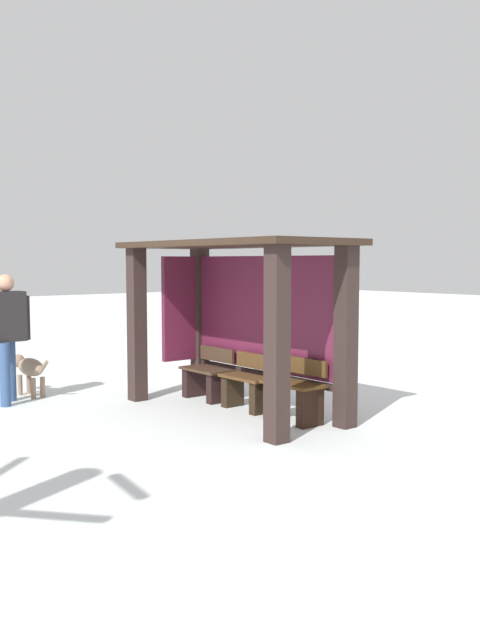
{
  "coord_description": "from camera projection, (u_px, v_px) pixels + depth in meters",
  "views": [
    {
      "loc": [
        6.79,
        -5.39,
        1.94
      ],
      "look_at": [
        0.26,
        -0.08,
        1.22
      ],
      "focal_mm": 38.44,
      "sensor_mm": 36.0,
      "label": 1
    }
  ],
  "objects": [
    {
      "name": "bench_center_inside",
      "position": [
        248.0,
        386.0,
        8.94
      ],
      "size": [
        0.78,
        0.35,
        0.73
      ],
      "color": "#53361C",
      "rests_on": "ground"
    },
    {
      "name": "person_walking",
      "position": [
        7.0,
        327.0,
        9.26
      ],
      "size": [
        0.46,
        0.67,
        1.77
      ],
      "color": "#282527",
      "rests_on": "ground"
    },
    {
      "name": "bench_left_inside",
      "position": [
        208.0,
        378.0,
        9.63
      ],
      "size": [
        0.78,
        0.42,
        0.72
      ],
      "color": "#443021",
      "rests_on": "ground"
    },
    {
      "name": "dog",
      "position": [
        29.0,
        368.0,
        9.87
      ],
      "size": [
        0.96,
        0.29,
        0.57
      ],
      "color": "#90765F",
      "rests_on": "ground"
    },
    {
      "name": "bench_right_inside",
      "position": [
        294.0,
        395.0,
        8.26
      ],
      "size": [
        0.78,
        0.41,
        0.77
      ],
      "color": "#4E3318",
      "rests_on": "ground"
    },
    {
      "name": "bus_shelter",
      "position": [
        238.0,
        296.0,
        8.86
      ],
      "size": [
        3.3,
        1.49,
        2.2
      ],
      "color": "#332522",
      "rests_on": "ground"
    },
    {
      "name": "ground_plane",
      "position": [
        232.0,
        412.0,
        8.81
      ],
      "size": [
        60.0,
        60.0,
        0.0
      ],
      "primitive_type": "plane",
      "color": "white"
    }
  ]
}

